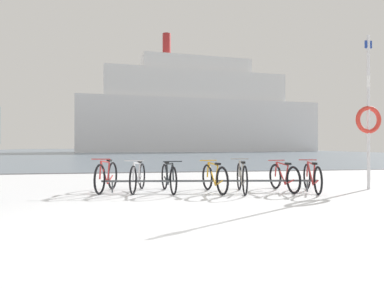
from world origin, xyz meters
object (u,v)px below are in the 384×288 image
Objects in this scene: bicycle_2 at (169,178)px; bicycle_4 at (242,177)px; bicycle_3 at (214,178)px; ferry_ship at (200,113)px; bicycle_5 at (284,177)px; bicycle_6 at (312,178)px; bicycle_1 at (138,177)px; rescue_post at (368,116)px; bicycle_0 at (106,177)px.

bicycle_4 is at bearing -12.33° from bicycle_2.
ferry_ship is at bearing 79.89° from bicycle_3.
bicycle_6 is (0.64, -0.23, 0.01)m from bicycle_5.
bicycle_1 reaches higher than bicycle_3.
ferry_ship is (7.39, 55.36, 7.07)m from bicycle_6.
ferry_ship is at bearing 78.72° from bicycle_2.
bicycle_4 is 1.78m from bicycle_6.
bicycle_2 is 56.34m from ferry_ship.
rescue_post is at bearing -4.51° from bicycle_1.
bicycle_3 is at bearing 173.04° from bicycle_6.
bicycle_2 is at bearing -101.28° from ferry_ship.
bicycle_4 is at bearing -11.54° from bicycle_0.
bicycle_4 is 0.41× the size of rescue_post.
bicycle_4 is 1.03× the size of bicycle_5.
bicycle_1 is 2.59m from bicycle_4.
bicycle_5 is (1.79, -0.06, -0.00)m from bicycle_3.
bicycle_2 is 1.02× the size of bicycle_4.
bicycle_1 is 1.92m from bicycle_3.
ferry_ship is at bearing 77.13° from bicycle_0.
bicycle_4 is at bearing -178.45° from rescue_post.
bicycle_6 is at bearing -8.71° from bicycle_2.
bicycle_4 is (3.30, -0.67, -0.01)m from bicycle_0.
bicycle_1 is 56.31m from ferry_ship.
bicycle_2 is 1.81m from bicycle_4.
bicycle_6 is (3.54, -0.54, -0.00)m from bicycle_2.
bicycle_3 is (2.64, -0.53, -0.03)m from bicycle_0.
bicycle_4 reaches higher than bicycle_6.
bicycle_0 is at bearing 172.35° from bicycle_5.
bicycle_1 reaches higher than bicycle_2.
bicycle_4 reaches higher than bicycle_1.
bicycle_3 is 0.97× the size of bicycle_4.
bicycle_3 is at bearing -11.41° from bicycle_0.
bicycle_2 reaches higher than bicycle_5.
bicycle_1 is 1.00× the size of bicycle_2.
bicycle_0 reaches higher than bicycle_5.
bicycle_4 is 1.13m from bicycle_5.
bicycle_5 is 0.97× the size of bicycle_6.
bicycle_1 is 1.05× the size of bicycle_3.
bicycle_4 is (2.53, -0.57, 0.01)m from bicycle_1.
rescue_post is at bearing 0.40° from bicycle_5.
bicycle_1 is at bearing 170.38° from bicycle_6.
bicycle_1 is 1.04× the size of bicycle_5.
bicycle_3 is 0.99× the size of bicycle_5.
bicycle_0 is 0.40× the size of rescue_post.
ferry_ship reaches higher than bicycle_4.
bicycle_6 is at bearing -171.86° from rescue_post.
bicycle_1 is at bearing 166.20° from bicycle_2.
bicycle_0 is at bearing -102.87° from ferry_ship.
bicycle_1 is 4.36m from bicycle_6.
bicycle_5 is 0.40× the size of rescue_post.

